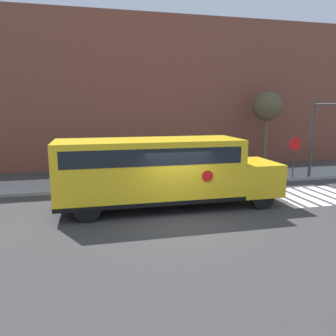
{
  "coord_description": "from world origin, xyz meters",
  "views": [
    {
      "loc": [
        -3.11,
        -11.12,
        4.15
      ],
      "look_at": [
        0.03,
        2.3,
        1.58
      ],
      "focal_mm": 35.0,
      "sensor_mm": 36.0,
      "label": 1
    }
  ],
  "objects_px": {
    "school_bus": "(160,169)",
    "stop_sign": "(294,151)",
    "tree_near_sidewalk": "(267,108)",
    "traffic_light": "(325,128)"
  },
  "relations": [
    {
      "from": "school_bus",
      "to": "stop_sign",
      "type": "relative_size",
      "value": 3.72
    },
    {
      "from": "school_bus",
      "to": "tree_near_sidewalk",
      "type": "bearing_deg",
      "value": 39.5
    },
    {
      "from": "school_bus",
      "to": "traffic_light",
      "type": "distance_m",
      "value": 10.09
    },
    {
      "from": "stop_sign",
      "to": "tree_near_sidewalk",
      "type": "distance_m",
      "value": 4.56
    },
    {
      "from": "traffic_light",
      "to": "tree_near_sidewalk",
      "type": "relative_size",
      "value": 0.88
    },
    {
      "from": "school_bus",
      "to": "tree_near_sidewalk",
      "type": "xyz_separation_m",
      "value": [
        8.87,
        7.31,
        2.46
      ]
    },
    {
      "from": "stop_sign",
      "to": "traffic_light",
      "type": "height_order",
      "value": "traffic_light"
    },
    {
      "from": "traffic_light",
      "to": "tree_near_sidewalk",
      "type": "bearing_deg",
      "value": 99.58
    },
    {
      "from": "stop_sign",
      "to": "traffic_light",
      "type": "distance_m",
      "value": 2.02
    },
    {
      "from": "school_bus",
      "to": "traffic_light",
      "type": "xyz_separation_m",
      "value": [
        9.68,
        2.49,
        1.39
      ]
    }
  ]
}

